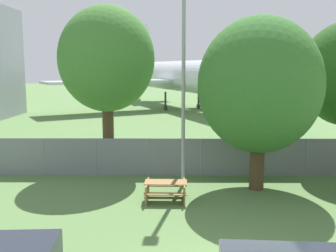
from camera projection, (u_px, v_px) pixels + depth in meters
name	position (u px, v px, depth m)	size (l,w,h in m)	color
perimeter_fence	(201.00, 157.00, 18.97)	(56.07, 0.07, 1.84)	gray
airplane	(186.00, 77.00, 47.60)	(32.45, 39.61, 11.68)	silver
picnic_bench_near_cabin	(166.00, 189.00, 15.52)	(1.69, 1.43, 0.76)	olive
tree_near_hangar	(107.00, 60.00, 19.70)	(4.83, 4.83, 8.31)	#4C3823
tree_left_of_cabin	(260.00, 85.00, 16.38)	(5.19, 5.19, 7.36)	#4C3823
light_mast	(184.00, 64.00, 16.73)	(0.44, 0.44, 8.95)	#99999E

